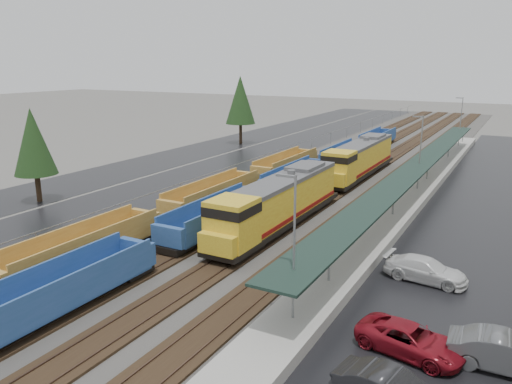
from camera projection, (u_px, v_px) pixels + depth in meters
ballast_strip at (356, 168)px, 63.41m from camera, size 20.00×160.00×0.08m
trackbed at (356, 167)px, 63.38m from camera, size 14.60×160.00×0.22m
west_parking_lot at (254, 157)px, 70.41m from camera, size 10.00×160.00×0.02m
west_road at (196, 152)px, 75.08m from camera, size 9.00×160.00×0.02m
station_platform at (417, 188)px, 50.33m from camera, size 3.00×80.00×8.00m
chainlink_fence at (284, 151)px, 66.12m from camera, size 0.08×160.04×2.02m
tree_west_near at (33, 142)px, 46.78m from camera, size 3.96×3.96×9.00m
tree_west_far at (240, 100)px, 80.83m from camera, size 4.84×4.84×11.00m
locomotive_lead at (277, 203)px, 39.22m from camera, size 2.90×19.11×4.33m
locomotive_trail at (359, 159)px, 57.03m from camera, size 2.90×19.11×4.33m
well_string_yellow at (81, 250)px, 32.58m from camera, size 2.58×75.65×2.29m
well_string_blue at (217, 218)px, 39.28m from camera, size 2.65×105.07×2.35m
parked_car_east_b at (410, 340)px, 22.89m from camera, size 3.19×5.28×1.37m
parked_car_east_c at (426, 270)px, 30.53m from camera, size 2.42×5.12×1.44m
parked_car_east_e at (508, 354)px, 21.57m from camera, size 2.00×5.07×1.64m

